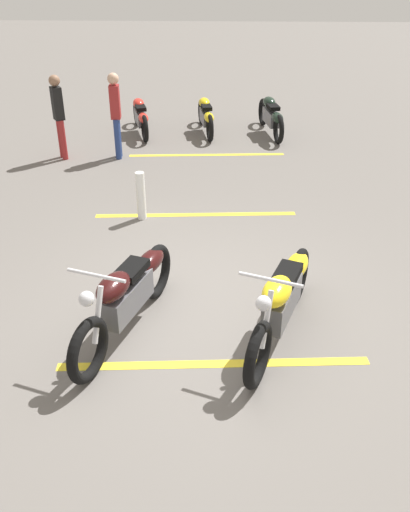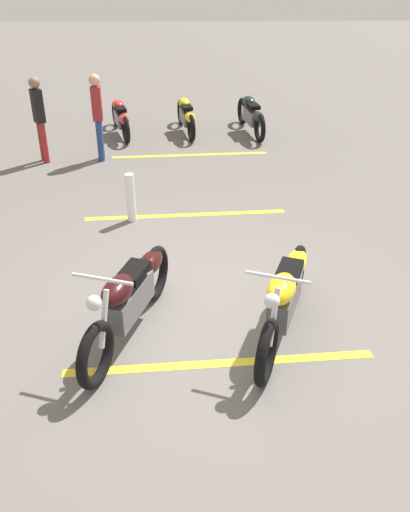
{
  "view_description": "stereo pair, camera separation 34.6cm",
  "coord_description": "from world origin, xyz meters",
  "px_view_note": "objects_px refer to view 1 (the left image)",
  "views": [
    {
      "loc": [
        -5.2,
        -0.22,
        3.69
      ],
      "look_at": [
        0.17,
        0.0,
        0.65
      ],
      "focal_mm": 37.94,
      "sensor_mm": 36.0,
      "label": 1
    },
    {
      "loc": [
        -5.2,
        0.12,
        3.69
      ],
      "look_at": [
        0.17,
        0.0,
        0.65
      ],
      "focal_mm": 37.94,
      "sensor_mm": 36.0,
      "label": 2
    }
  ],
  "objects_px": {
    "motorcycle_row_left": "(206,116)",
    "bollard_post": "(141,196)",
    "bystander_secondary": "(116,112)",
    "bystander_near_row": "(59,113)",
    "motorcycle_bright_foreground": "(282,298)",
    "motorcycle_row_far_left": "(271,116)",
    "motorcycle_dark_foreground": "(127,294)",
    "motorcycle_row_center": "(141,116)"
  },
  "relations": [
    {
      "from": "motorcycle_row_far_left",
      "to": "bystander_near_row",
      "type": "bearing_deg",
      "value": 102.38
    },
    {
      "from": "motorcycle_dark_foreground",
      "to": "bystander_secondary",
      "type": "distance_m",
      "value": 5.85
    },
    {
      "from": "motorcycle_dark_foreground",
      "to": "bystander_near_row",
      "type": "height_order",
      "value": "bystander_near_row"
    },
    {
      "from": "motorcycle_row_center",
      "to": "bystander_secondary",
      "type": "xyz_separation_m",
      "value": [
        -1.65,
        0.22,
        0.53
      ]
    },
    {
      "from": "motorcycle_dark_foreground",
      "to": "motorcycle_row_far_left",
      "type": "bearing_deg",
      "value": -177.3
    },
    {
      "from": "bystander_near_row",
      "to": "motorcycle_row_far_left",
      "type": "bearing_deg",
      "value": -8.34
    },
    {
      "from": "motorcycle_row_left",
      "to": "motorcycle_row_far_left",
      "type": "bearing_deg",
      "value": -102.5
    },
    {
      "from": "motorcycle_row_far_left",
      "to": "bystander_secondary",
      "type": "bearing_deg",
      "value": 108.0
    },
    {
      "from": "motorcycle_row_left",
      "to": "motorcycle_bright_foreground",
      "type": "bearing_deg",
      "value": 178.11
    },
    {
      "from": "motorcycle_bright_foreground",
      "to": "motorcycle_dark_foreground",
      "type": "relative_size",
      "value": 0.99
    },
    {
      "from": "motorcycle_bright_foreground",
      "to": "bollard_post",
      "type": "relative_size",
      "value": 2.78
    },
    {
      "from": "motorcycle_row_left",
      "to": "bollard_post",
      "type": "distance_m",
      "value": 4.7
    },
    {
      "from": "motorcycle_row_left",
      "to": "bystander_secondary",
      "type": "height_order",
      "value": "bystander_secondary"
    },
    {
      "from": "motorcycle_row_far_left",
      "to": "motorcycle_row_center",
      "type": "relative_size",
      "value": 1.08
    },
    {
      "from": "bystander_near_row",
      "to": "motorcycle_bright_foreground",
      "type": "bearing_deg",
      "value": -86.09
    },
    {
      "from": "motorcycle_bright_foreground",
      "to": "motorcycle_dark_foreground",
      "type": "height_order",
      "value": "same"
    },
    {
      "from": "bystander_secondary",
      "to": "bollard_post",
      "type": "xyz_separation_m",
      "value": [
        -2.86,
        -0.88,
        -0.55
      ]
    },
    {
      "from": "motorcycle_dark_foreground",
      "to": "bystander_near_row",
      "type": "relative_size",
      "value": 1.31
    },
    {
      "from": "motorcycle_row_far_left",
      "to": "bollard_post",
      "type": "distance_m",
      "value": 5.13
    },
    {
      "from": "motorcycle_row_far_left",
      "to": "bollard_post",
      "type": "bearing_deg",
      "value": 142.97
    },
    {
      "from": "motorcycle_dark_foreground",
      "to": "bystander_near_row",
      "type": "xyz_separation_m",
      "value": [
        5.64,
        2.27,
        0.46
      ]
    },
    {
      "from": "motorcycle_row_left",
      "to": "bollard_post",
      "type": "relative_size",
      "value": 2.57
    },
    {
      "from": "motorcycle_row_left",
      "to": "motorcycle_row_center",
      "type": "xyz_separation_m",
      "value": [
        -0.12,
        1.48,
        0.0
      ]
    },
    {
      "from": "motorcycle_dark_foreground",
      "to": "bollard_post",
      "type": "distance_m",
      "value": 2.87
    },
    {
      "from": "motorcycle_row_center",
      "to": "motorcycle_bright_foreground",
      "type": "bearing_deg",
      "value": -176.61
    },
    {
      "from": "bystander_near_row",
      "to": "motorcycle_row_left",
      "type": "bearing_deg",
      "value": 2.32
    },
    {
      "from": "motorcycle_bright_foreground",
      "to": "motorcycle_row_left",
      "type": "distance_m",
      "value": 7.59
    },
    {
      "from": "motorcycle_row_far_left",
      "to": "bystander_near_row",
      "type": "xyz_separation_m",
      "value": [
        -1.79,
        4.31,
        0.49
      ]
    },
    {
      "from": "motorcycle_dark_foreground",
      "to": "bystander_secondary",
      "type": "relative_size",
      "value": 1.29
    },
    {
      "from": "motorcycle_bright_foreground",
      "to": "bystander_near_row",
      "type": "height_order",
      "value": "bystander_near_row"
    },
    {
      "from": "motorcycle_row_center",
      "to": "motorcycle_dark_foreground",
      "type": "bearing_deg",
      "value": 171.23
    },
    {
      "from": "motorcycle_bright_foreground",
      "to": "bystander_near_row",
      "type": "xyz_separation_m",
      "value": [
        5.65,
        3.94,
        0.46
      ]
    },
    {
      "from": "motorcycle_dark_foreground",
      "to": "bollard_post",
      "type": "bearing_deg",
      "value": -156.48
    },
    {
      "from": "motorcycle_row_left",
      "to": "bystander_near_row",
      "type": "distance_m",
      "value": 3.41
    },
    {
      "from": "motorcycle_dark_foreground",
      "to": "motorcycle_row_left",
      "type": "height_order",
      "value": "motorcycle_dark_foreground"
    },
    {
      "from": "motorcycle_dark_foreground",
      "to": "motorcycle_row_left",
      "type": "bearing_deg",
      "value": -166.15
    },
    {
      "from": "bystander_near_row",
      "to": "bollard_post",
      "type": "height_order",
      "value": "bystander_near_row"
    },
    {
      "from": "motorcycle_dark_foreground",
      "to": "bollard_post",
      "type": "xyz_separation_m",
      "value": [
        2.86,
        0.27,
        -0.08
      ]
    },
    {
      "from": "bystander_secondary",
      "to": "motorcycle_row_left",
      "type": "bearing_deg",
      "value": -139.0
    },
    {
      "from": "motorcycle_row_left",
      "to": "bystander_secondary",
      "type": "xyz_separation_m",
      "value": [
        -1.77,
        1.7,
        0.53
      ]
    },
    {
      "from": "motorcycle_row_center",
      "to": "bystander_secondary",
      "type": "height_order",
      "value": "bystander_secondary"
    },
    {
      "from": "bollard_post",
      "to": "motorcycle_row_center",
      "type": "bearing_deg",
      "value": 8.34
    }
  ]
}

